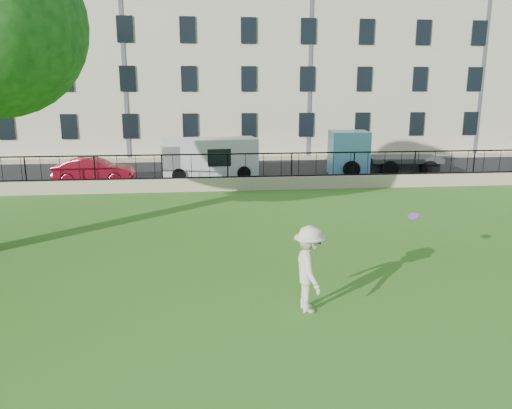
{
  "coord_description": "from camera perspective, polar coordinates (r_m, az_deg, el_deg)",
  "views": [
    {
      "loc": [
        -1.06,
        -10.85,
        4.77
      ],
      "look_at": [
        0.43,
        3.5,
        1.32
      ],
      "focal_mm": 35.0,
      "sensor_mm": 36.0,
      "label": 1
    }
  ],
  "objects": [
    {
      "name": "red_sedan",
      "position": [
        26.17,
        -18.01,
        3.7
      ],
      "size": [
        3.88,
        1.4,
        1.27
      ],
      "primitive_type": "imported",
      "rotation": [
        0.0,
        0.0,
        1.56
      ],
      "color": "maroon",
      "rests_on": "street"
    },
    {
      "name": "street",
      "position": [
        27.98,
        -3.69,
        3.61
      ],
      "size": [
        60.0,
        9.0,
        0.01
      ],
      "primitive_type": "cube",
      "color": "black",
      "rests_on": "ground"
    },
    {
      "name": "building_row",
      "position": [
        38.49,
        -4.54,
        16.6
      ],
      "size": [
        56.4,
        10.4,
        13.8
      ],
      "color": "beige",
      "rests_on": "ground"
    },
    {
      "name": "sidewalk",
      "position": [
        33.1,
        -4.06,
        5.23
      ],
      "size": [
        60.0,
        1.4,
        0.12
      ],
      "primitive_type": "cube",
      "color": "tan",
      "rests_on": "ground"
    },
    {
      "name": "iron_railing",
      "position": [
        23.16,
        -3.26,
        4.44
      ],
      "size": [
        50.0,
        0.05,
        1.13
      ],
      "color": "black",
      "rests_on": "retaining_wall"
    },
    {
      "name": "ground",
      "position": [
        11.9,
        -0.34,
        -10.18
      ],
      "size": [
        120.0,
        120.0,
        0.0
      ],
      "primitive_type": "plane",
      "color": "#366B19",
      "rests_on": "ground"
    },
    {
      "name": "man",
      "position": [
        10.81,
        6.14,
        -7.33
      ],
      "size": [
        0.77,
        1.26,
        1.89
      ],
      "primitive_type": "imported",
      "rotation": [
        0.0,
        0.0,
        1.63
      ],
      "color": "beige",
      "rests_on": "ground"
    },
    {
      "name": "retaining_wall",
      "position": [
        23.31,
        -3.23,
        2.37
      ],
      "size": [
        50.0,
        0.4,
        0.6
      ],
      "primitive_type": "cube",
      "color": "tan",
      "rests_on": "ground"
    },
    {
      "name": "blue_truck",
      "position": [
        28.19,
        14.18,
        5.73
      ],
      "size": [
        5.81,
        2.5,
        2.37
      ],
      "primitive_type": "cube",
      "rotation": [
        0.0,
        0.0,
        -0.09
      ],
      "color": "#59A3D0",
      "rests_on": "street"
    },
    {
      "name": "frisbee",
      "position": [
        12.77,
        17.6,
        -1.26
      ],
      "size": [
        0.3,
        0.31,
        0.12
      ],
      "primitive_type": "cylinder",
      "rotation": [
        0.21,
        -0.14,
        -0.16
      ],
      "color": "#AE28E2"
    },
    {
      "name": "white_van",
      "position": [
        26.51,
        -5.38,
        5.29
      ],
      "size": [
        5.13,
        2.48,
        2.07
      ],
      "primitive_type": "cube",
      "rotation": [
        0.0,
        0.0,
        0.12
      ],
      "color": "silver",
      "rests_on": "street"
    }
  ]
}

